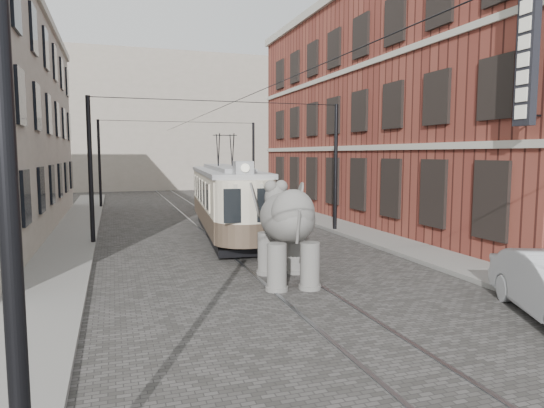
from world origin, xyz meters
name	(u,v)px	position (x,y,z in m)	size (l,w,h in m)	color
ground	(270,268)	(0.00, 0.00, 0.00)	(120.00, 120.00, 0.00)	#464340
tram_rails	(270,268)	(0.00, 0.00, 0.01)	(1.54, 80.00, 0.02)	slate
sidewalk_right	(427,254)	(6.00, 0.00, 0.07)	(2.00, 60.00, 0.15)	slate
sidewalk_left	(51,283)	(-6.50, 0.00, 0.07)	(2.00, 60.00, 0.15)	slate
brick_building	(407,113)	(11.00, 9.00, 6.00)	(8.00, 26.00, 12.00)	maroon
distant_block	(157,124)	(0.00, 40.00, 7.00)	(28.00, 10.00, 14.00)	gray
catenary	(228,171)	(-0.20, 5.00, 3.00)	(11.00, 30.20, 6.00)	black
tram	(225,184)	(0.18, 7.21, 2.30)	(2.39, 11.59, 4.60)	beige
elephant	(287,232)	(-0.01, -1.65, 1.44)	(2.60, 4.72, 2.89)	#605E59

